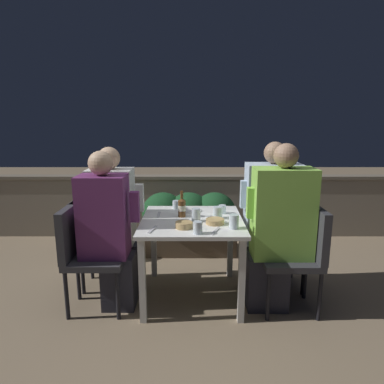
{
  "coord_description": "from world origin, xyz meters",
  "views": [
    {
      "loc": [
        -0.0,
        -2.76,
        1.54
      ],
      "look_at": [
        0.0,
        0.07,
        0.93
      ],
      "focal_mm": 32.0,
      "sensor_mm": 36.0,
      "label": 1
    }
  ],
  "objects_px": {
    "person_white_polo": "(115,220)",
    "person_blue_shirt": "(268,218)",
    "potted_plant": "(83,224)",
    "chair_left_far": "(94,235)",
    "chair_right_near": "(301,248)",
    "person_purple_stripe": "(108,231)",
    "chair_left_near": "(85,247)",
    "person_green_blouse": "(278,229)",
    "beer_bottle": "(182,207)",
    "chair_right_far": "(289,234)"
  },
  "relations": [
    {
      "from": "person_white_polo",
      "to": "person_blue_shirt",
      "type": "height_order",
      "value": "person_blue_shirt"
    },
    {
      "from": "person_white_polo",
      "to": "potted_plant",
      "type": "bearing_deg",
      "value": 127.32
    },
    {
      "from": "person_white_polo",
      "to": "person_blue_shirt",
      "type": "xyz_separation_m",
      "value": [
        1.36,
        0.02,
        0.02
      ]
    },
    {
      "from": "potted_plant",
      "to": "chair_left_far",
      "type": "bearing_deg",
      "value": -64.96
    },
    {
      "from": "chair_right_near",
      "to": "potted_plant",
      "type": "bearing_deg",
      "value": 154.52
    },
    {
      "from": "person_purple_stripe",
      "to": "chair_left_far",
      "type": "bearing_deg",
      "value": 124.44
    },
    {
      "from": "person_purple_stripe",
      "to": "chair_right_near",
      "type": "distance_m",
      "value": 1.56
    },
    {
      "from": "person_purple_stripe",
      "to": "chair_left_far",
      "type": "xyz_separation_m",
      "value": [
        -0.21,
        0.3,
        -0.14
      ]
    },
    {
      "from": "chair_left_near",
      "to": "potted_plant",
      "type": "bearing_deg",
      "value": 108.28
    },
    {
      "from": "person_green_blouse",
      "to": "beer_bottle",
      "type": "height_order",
      "value": "person_green_blouse"
    },
    {
      "from": "person_purple_stripe",
      "to": "chair_left_far",
      "type": "relative_size",
      "value": 1.51
    },
    {
      "from": "chair_left_far",
      "to": "potted_plant",
      "type": "relative_size",
      "value": 1.28
    },
    {
      "from": "chair_left_near",
      "to": "person_green_blouse",
      "type": "distance_m",
      "value": 1.56
    },
    {
      "from": "chair_left_near",
      "to": "person_green_blouse",
      "type": "relative_size",
      "value": 0.63
    },
    {
      "from": "chair_left_far",
      "to": "person_green_blouse",
      "type": "distance_m",
      "value": 1.6
    },
    {
      "from": "person_green_blouse",
      "to": "person_blue_shirt",
      "type": "xyz_separation_m",
      "value": [
        -0.0,
        0.33,
        -0.01
      ]
    },
    {
      "from": "chair_right_far",
      "to": "potted_plant",
      "type": "relative_size",
      "value": 1.28
    },
    {
      "from": "potted_plant",
      "to": "chair_right_far",
      "type": "bearing_deg",
      "value": -17.49
    },
    {
      "from": "chair_left_far",
      "to": "person_green_blouse",
      "type": "bearing_deg",
      "value": -11.42
    },
    {
      "from": "chair_left_near",
      "to": "person_blue_shirt",
      "type": "height_order",
      "value": "person_blue_shirt"
    },
    {
      "from": "person_purple_stripe",
      "to": "person_green_blouse",
      "type": "xyz_separation_m",
      "value": [
        1.35,
        -0.02,
        0.02
      ]
    },
    {
      "from": "chair_left_far",
      "to": "person_white_polo",
      "type": "xyz_separation_m",
      "value": [
        0.2,
        0.0,
        0.14
      ]
    },
    {
      "from": "chair_right_far",
      "to": "beer_bottle",
      "type": "bearing_deg",
      "value": -174.81
    },
    {
      "from": "person_blue_shirt",
      "to": "chair_left_far",
      "type": "bearing_deg",
      "value": -179.27
    },
    {
      "from": "person_green_blouse",
      "to": "person_blue_shirt",
      "type": "distance_m",
      "value": 0.33
    },
    {
      "from": "beer_bottle",
      "to": "person_green_blouse",
      "type": "bearing_deg",
      "value": -17.79
    },
    {
      "from": "chair_left_near",
      "to": "chair_right_near",
      "type": "height_order",
      "value": "same"
    },
    {
      "from": "person_purple_stripe",
      "to": "person_white_polo",
      "type": "distance_m",
      "value": 0.3
    },
    {
      "from": "chair_left_near",
      "to": "person_purple_stripe",
      "type": "xyz_separation_m",
      "value": [
        0.2,
        -0.0,
        0.14
      ]
    },
    {
      "from": "chair_right_near",
      "to": "person_blue_shirt",
      "type": "distance_m",
      "value": 0.42
    },
    {
      "from": "chair_right_far",
      "to": "chair_right_near",
      "type": "bearing_deg",
      "value": -89.46
    },
    {
      "from": "person_purple_stripe",
      "to": "chair_right_near",
      "type": "xyz_separation_m",
      "value": [
        1.55,
        -0.02,
        -0.14
      ]
    },
    {
      "from": "chair_right_far",
      "to": "potted_plant",
      "type": "height_order",
      "value": "chair_right_far"
    },
    {
      "from": "person_white_polo",
      "to": "beer_bottle",
      "type": "xyz_separation_m",
      "value": [
        0.59,
        -0.07,
        0.14
      ]
    },
    {
      "from": "person_purple_stripe",
      "to": "chair_right_near",
      "type": "height_order",
      "value": "person_purple_stripe"
    },
    {
      "from": "chair_left_near",
      "to": "chair_right_far",
      "type": "height_order",
      "value": "same"
    },
    {
      "from": "chair_right_far",
      "to": "beer_bottle",
      "type": "relative_size",
      "value": 3.77
    },
    {
      "from": "person_green_blouse",
      "to": "chair_right_far",
      "type": "relative_size",
      "value": 1.58
    },
    {
      "from": "chair_right_near",
      "to": "chair_right_far",
      "type": "bearing_deg",
      "value": 90.54
    },
    {
      "from": "person_blue_shirt",
      "to": "potted_plant",
      "type": "relative_size",
      "value": 2.0
    },
    {
      "from": "person_purple_stripe",
      "to": "chair_right_far",
      "type": "relative_size",
      "value": 1.51
    },
    {
      "from": "person_purple_stripe",
      "to": "beer_bottle",
      "type": "distance_m",
      "value": 0.64
    },
    {
      "from": "chair_left_far",
      "to": "potted_plant",
      "type": "height_order",
      "value": "chair_left_far"
    },
    {
      "from": "chair_right_near",
      "to": "potted_plant",
      "type": "relative_size",
      "value": 1.28
    },
    {
      "from": "person_blue_shirt",
      "to": "person_green_blouse",
      "type": "bearing_deg",
      "value": -89.41
    },
    {
      "from": "person_purple_stripe",
      "to": "chair_left_near",
      "type": "bearing_deg",
      "value": 180.0
    },
    {
      "from": "person_purple_stripe",
      "to": "chair_right_far",
      "type": "height_order",
      "value": "person_purple_stripe"
    },
    {
      "from": "chair_right_near",
      "to": "chair_right_far",
      "type": "distance_m",
      "value": 0.33
    },
    {
      "from": "person_purple_stripe",
      "to": "chair_left_far",
      "type": "distance_m",
      "value": 0.39
    },
    {
      "from": "person_white_polo",
      "to": "potted_plant",
      "type": "height_order",
      "value": "person_white_polo"
    }
  ]
}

